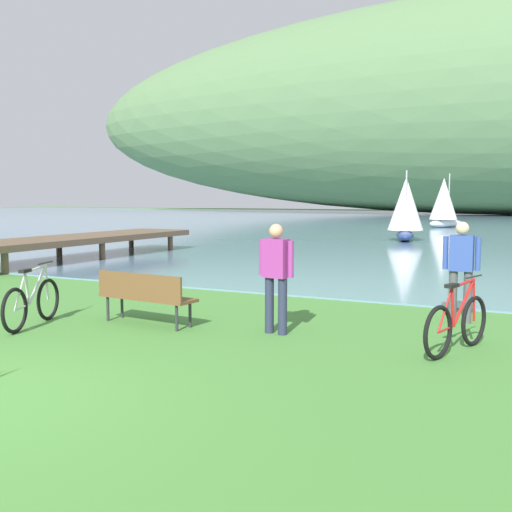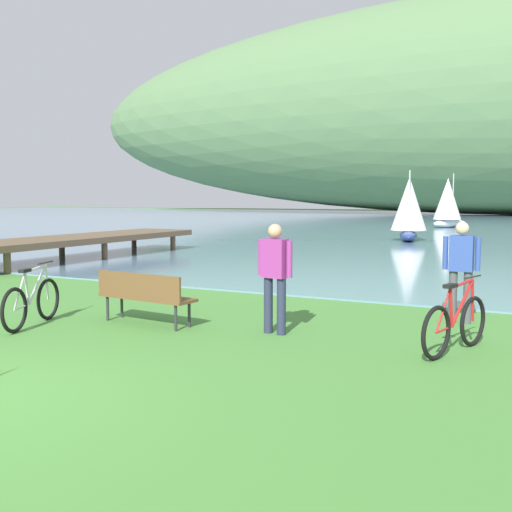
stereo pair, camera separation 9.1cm
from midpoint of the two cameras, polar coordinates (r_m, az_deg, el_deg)
name	(u,v)px [view 1 (the left image)]	position (r m, az deg, el deg)	size (l,w,h in m)	color
bay_water	(479,223)	(52.08, 20.26, 2.91)	(180.00, 80.00, 0.04)	#6B8EA8
distant_hillside	(511,103)	(77.95, 22.91, 13.17)	(117.47, 28.00, 25.96)	#567A4C
park_bench_near_camera	(144,294)	(10.21, -10.74, -3.52)	(1.84, 0.67, 0.88)	brown
bicycle_leaning_near_bench	(457,324)	(8.72, 18.14, -6.07)	(0.61, 1.70, 1.01)	black
bicycle_beside_path	(32,302)	(10.61, -20.57, -4.11)	(0.58, 1.71, 1.01)	black
person_at_shoreline	(461,265)	(10.70, 18.55, -0.83)	(0.61, 0.22, 1.71)	#4C4C51
person_on_the_grass	(276,271)	(9.32, 1.62, -1.45)	(0.61, 0.27, 1.71)	#282D47
sailboat_nearest_to_shore	(406,208)	(29.95, 13.85, 4.44)	(2.03, 2.95, 3.34)	navy
sailboat_mid_bay	(444,202)	(43.80, 17.24, 4.88)	(2.62, 3.17, 3.71)	white
pier_dock	(80,239)	(21.51, -16.38, 1.53)	(2.40, 10.00, 0.80)	brown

